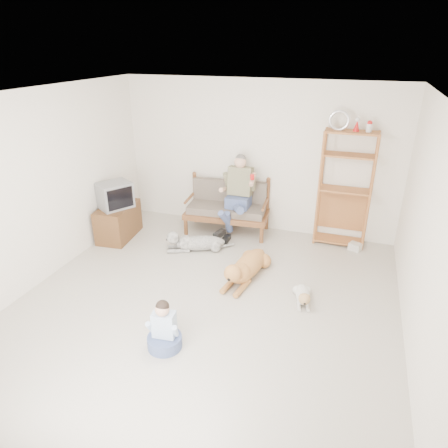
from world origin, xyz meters
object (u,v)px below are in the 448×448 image
(etagere, at_px, (345,189))
(golden_retriever, at_px, (246,268))
(tv_stand, at_px, (118,221))
(loveseat, at_px, (228,206))

(etagere, bearing_deg, golden_retriever, -126.68)
(etagere, xyz_separation_m, tv_stand, (-3.79, -1.04, -0.71))
(tv_stand, xyz_separation_m, golden_retriever, (2.56, -0.61, -0.12))
(loveseat, relative_size, tv_stand, 1.65)
(loveseat, height_order, golden_retriever, loveseat)
(golden_retriever, bearing_deg, tv_stand, 175.52)
(tv_stand, relative_size, golden_retriever, 0.66)
(loveseat, bearing_deg, etagere, -1.17)
(loveseat, relative_size, etagere, 0.68)
(tv_stand, height_order, golden_retriever, tv_stand)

